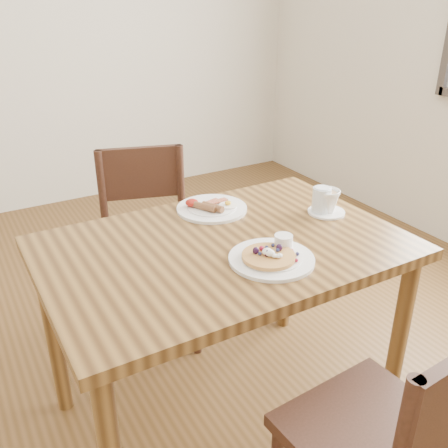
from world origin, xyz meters
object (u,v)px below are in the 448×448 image
at_px(chair_near, 395,440).
at_px(chair_far, 147,238).
at_px(breakfast_plate, 211,208).
at_px(teacup_saucer, 327,202).
at_px(water_glass, 321,201).
at_px(dining_table, 224,268).
at_px(pancake_plate, 272,256).

distance_m(chair_near, chair_far, 1.36).
bearing_deg(breakfast_plate, teacup_saucer, -33.38).
xyz_separation_m(chair_far, water_glass, (0.47, -0.62, 0.31)).
distance_m(chair_near, water_glass, 0.88).
bearing_deg(chair_far, dining_table, 109.93).
xyz_separation_m(pancake_plate, water_glass, (0.37, 0.20, 0.04)).
bearing_deg(water_glass, breakfast_plate, 146.05).
xyz_separation_m(dining_table, pancake_plate, (0.07, -0.18, 0.11)).
bearing_deg(pancake_plate, chair_near, -88.96).
bearing_deg(breakfast_plate, dining_table, -109.68).
height_order(dining_table, pancake_plate, pancake_plate).
distance_m(pancake_plate, water_glass, 0.42).
distance_m(chair_near, breakfast_plate, 1.01).
bearing_deg(water_glass, teacup_saucer, -23.14).
bearing_deg(dining_table, chair_far, 92.79).
height_order(dining_table, chair_near, chair_near).
relative_size(dining_table, chair_far, 1.36).
distance_m(chair_far, water_glass, 0.83).
height_order(dining_table, breakfast_plate, breakfast_plate).
xyz_separation_m(chair_near, water_glass, (0.36, 0.74, 0.31)).
bearing_deg(teacup_saucer, water_glass, 156.86).
bearing_deg(pancake_plate, chair_far, 97.17).
relative_size(breakfast_plate, water_glass, 2.64).
bearing_deg(dining_table, breakfast_plate, 70.32).
distance_m(teacup_saucer, water_glass, 0.02).
xyz_separation_m(chair_near, teacup_saucer, (0.38, 0.74, 0.30)).
distance_m(dining_table, chair_near, 0.74).
relative_size(pancake_plate, breakfast_plate, 1.00).
relative_size(teacup_saucer, water_glass, 1.37).
bearing_deg(chair_near, dining_table, 92.93).
height_order(chair_far, teacup_saucer, chair_far).
xyz_separation_m(chair_far, pancake_plate, (0.10, -0.82, 0.27)).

